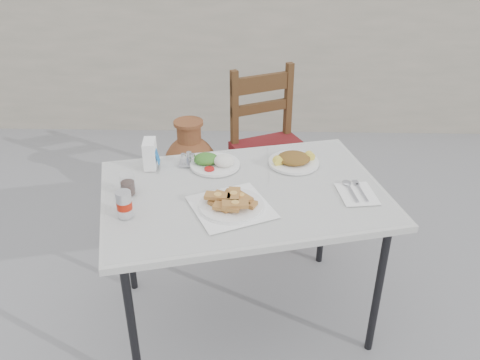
{
  "coord_description": "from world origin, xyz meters",
  "views": [
    {
      "loc": [
        0.04,
        -2.0,
        1.96
      ],
      "look_at": [
        -0.01,
        0.04,
        0.8
      ],
      "focal_mm": 38.0,
      "sensor_mm": 36.0,
      "label": 1
    }
  ],
  "objects_px": {
    "chair": "(271,148)",
    "cafe_table": "(244,200)",
    "salad_rice_plate": "(214,162)",
    "salad_chopped_plate": "(294,160)",
    "terracotta_urn": "(191,169)",
    "pide_plate": "(231,201)",
    "napkin_holder": "(150,154)",
    "soda_can": "(124,204)",
    "cola_glass": "(128,185)",
    "condiment_caddy": "(189,160)"
  },
  "relations": [
    {
      "from": "cafe_table",
      "to": "soda_can",
      "type": "bearing_deg",
      "value": -155.22
    },
    {
      "from": "pide_plate",
      "to": "salad_chopped_plate",
      "type": "height_order",
      "value": "pide_plate"
    },
    {
      "from": "pide_plate",
      "to": "chair",
      "type": "height_order",
      "value": "chair"
    },
    {
      "from": "pide_plate",
      "to": "terracotta_urn",
      "type": "bearing_deg",
      "value": 105.41
    },
    {
      "from": "chair",
      "to": "salad_chopped_plate",
      "type": "bearing_deg",
      "value": -108.24
    },
    {
      "from": "salad_chopped_plate",
      "to": "cola_glass",
      "type": "distance_m",
      "value": 0.83
    },
    {
      "from": "condiment_caddy",
      "to": "napkin_holder",
      "type": "bearing_deg",
      "value": -172.38
    },
    {
      "from": "chair",
      "to": "cafe_table",
      "type": "bearing_deg",
      "value": -124.85
    },
    {
      "from": "cafe_table",
      "to": "chair",
      "type": "xyz_separation_m",
      "value": [
        0.16,
        0.95,
        -0.19
      ]
    },
    {
      "from": "terracotta_urn",
      "to": "salad_chopped_plate",
      "type": "bearing_deg",
      "value": -51.63
    },
    {
      "from": "salad_chopped_plate",
      "to": "chair",
      "type": "xyz_separation_m",
      "value": [
        -0.09,
        0.69,
        -0.27
      ]
    },
    {
      "from": "salad_rice_plate",
      "to": "napkin_holder",
      "type": "height_order",
      "value": "napkin_holder"
    },
    {
      "from": "napkin_holder",
      "to": "condiment_caddy",
      "type": "bearing_deg",
      "value": 3.1
    },
    {
      "from": "salad_chopped_plate",
      "to": "napkin_holder",
      "type": "distance_m",
      "value": 0.71
    },
    {
      "from": "soda_can",
      "to": "chair",
      "type": "height_order",
      "value": "chair"
    },
    {
      "from": "salad_chopped_plate",
      "to": "terracotta_urn",
      "type": "relative_size",
      "value": 0.38
    },
    {
      "from": "cafe_table",
      "to": "pide_plate",
      "type": "relative_size",
      "value": 3.42
    },
    {
      "from": "pide_plate",
      "to": "salad_chopped_plate",
      "type": "bearing_deg",
      "value": 54.36
    },
    {
      "from": "cola_glass",
      "to": "napkin_holder",
      "type": "relative_size",
      "value": 0.72
    },
    {
      "from": "condiment_caddy",
      "to": "terracotta_urn",
      "type": "height_order",
      "value": "condiment_caddy"
    },
    {
      "from": "salad_chopped_plate",
      "to": "soda_can",
      "type": "xyz_separation_m",
      "value": [
        -0.74,
        -0.49,
        0.04
      ]
    },
    {
      "from": "salad_rice_plate",
      "to": "terracotta_urn",
      "type": "xyz_separation_m",
      "value": [
        -0.23,
        0.83,
        -0.49
      ]
    },
    {
      "from": "cola_glass",
      "to": "condiment_caddy",
      "type": "distance_m",
      "value": 0.37
    },
    {
      "from": "salad_rice_plate",
      "to": "soda_can",
      "type": "relative_size",
      "value": 2.11
    },
    {
      "from": "condiment_caddy",
      "to": "terracotta_urn",
      "type": "relative_size",
      "value": 0.14
    },
    {
      "from": "salad_rice_plate",
      "to": "chair",
      "type": "bearing_deg",
      "value": 66.85
    },
    {
      "from": "condiment_caddy",
      "to": "chair",
      "type": "relative_size",
      "value": 0.09
    },
    {
      "from": "cola_glass",
      "to": "condiment_caddy",
      "type": "xyz_separation_m",
      "value": [
        0.24,
        0.29,
        -0.02
      ]
    },
    {
      "from": "salad_chopped_plate",
      "to": "terracotta_urn",
      "type": "bearing_deg",
      "value": 128.37
    },
    {
      "from": "condiment_caddy",
      "to": "chair",
      "type": "distance_m",
      "value": 0.88
    },
    {
      "from": "pide_plate",
      "to": "cola_glass",
      "type": "relative_size",
      "value": 4.28
    },
    {
      "from": "napkin_holder",
      "to": "pide_plate",
      "type": "bearing_deg",
      "value": -45.92
    },
    {
      "from": "salad_rice_plate",
      "to": "soda_can",
      "type": "distance_m",
      "value": 0.57
    },
    {
      "from": "cola_glass",
      "to": "napkin_holder",
      "type": "xyz_separation_m",
      "value": [
        0.06,
        0.26,
        0.03
      ]
    },
    {
      "from": "napkin_holder",
      "to": "terracotta_urn",
      "type": "xyz_separation_m",
      "value": [
        0.08,
        0.84,
        -0.54
      ]
    },
    {
      "from": "pide_plate",
      "to": "salad_rice_plate",
      "type": "distance_m",
      "value": 0.39
    },
    {
      "from": "napkin_holder",
      "to": "chair",
      "type": "distance_m",
      "value": 1.02
    },
    {
      "from": "salad_rice_plate",
      "to": "chair",
      "type": "distance_m",
      "value": 0.83
    },
    {
      "from": "salad_chopped_plate",
      "to": "condiment_caddy",
      "type": "bearing_deg",
      "value": -177.45
    },
    {
      "from": "cafe_table",
      "to": "terracotta_urn",
      "type": "bearing_deg",
      "value": 109.86
    },
    {
      "from": "salad_chopped_plate",
      "to": "napkin_holder",
      "type": "height_order",
      "value": "napkin_holder"
    },
    {
      "from": "cola_glass",
      "to": "terracotta_urn",
      "type": "distance_m",
      "value": 1.22
    },
    {
      "from": "chair",
      "to": "terracotta_urn",
      "type": "xyz_separation_m",
      "value": [
        -0.54,
        0.11,
        -0.22
      ]
    },
    {
      "from": "chair",
      "to": "salad_rice_plate",
      "type": "bearing_deg",
      "value": -138.54
    },
    {
      "from": "salad_rice_plate",
      "to": "cola_glass",
      "type": "xyz_separation_m",
      "value": [
        -0.37,
        -0.28,
        0.02
      ]
    },
    {
      "from": "soda_can",
      "to": "salad_rice_plate",
      "type": "bearing_deg",
      "value": 53.34
    },
    {
      "from": "pide_plate",
      "to": "condiment_caddy",
      "type": "relative_size",
      "value": 4.46
    },
    {
      "from": "soda_can",
      "to": "cola_glass",
      "type": "bearing_deg",
      "value": 98.61
    },
    {
      "from": "pide_plate",
      "to": "cola_glass",
      "type": "xyz_separation_m",
      "value": [
        -0.47,
        0.1,
        0.01
      ]
    },
    {
      "from": "salad_rice_plate",
      "to": "terracotta_urn",
      "type": "relative_size",
      "value": 0.38
    }
  ]
}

